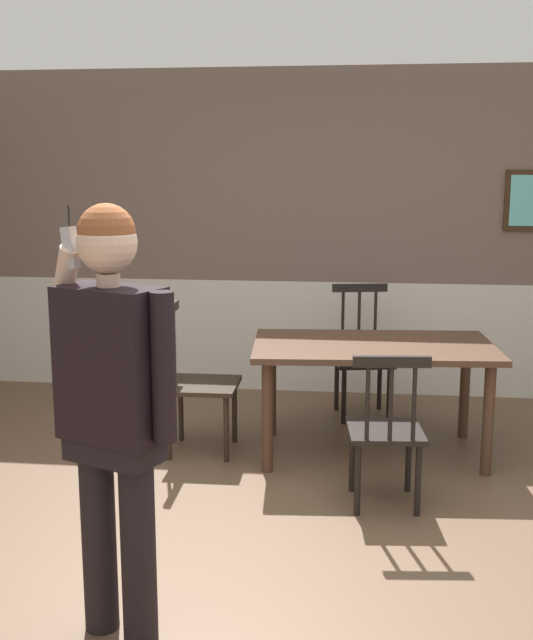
{
  "coord_description": "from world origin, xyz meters",
  "views": [
    {
      "loc": [
        0.28,
        -3.72,
        1.88
      ],
      "look_at": [
        -0.14,
        -0.21,
        1.2
      ],
      "focal_mm": 44.24,
      "sensor_mm": 36.0,
      "label": 1
    }
  ],
  "objects_px": {
    "dining_table": "(373,358)",
    "chair_at_table_head": "(386,430)",
    "chair_near_window": "(362,356)",
    "chair_by_doorway": "(196,381)",
    "person_figure": "(114,395)"
  },
  "relations": [
    {
      "from": "dining_table",
      "to": "person_figure",
      "type": "relative_size",
      "value": 0.93
    },
    {
      "from": "chair_near_window",
      "to": "chair_by_doorway",
      "type": "xyz_separation_m",
      "value": [
        -1.1,
        -0.93,
        0.01
      ]
    },
    {
      "from": "chair_by_doorway",
      "to": "chair_near_window",
      "type": "bearing_deg",
      "value": 129.09
    },
    {
      "from": "dining_table",
      "to": "chair_at_table_head",
      "type": "bearing_deg",
      "value": -85.58
    },
    {
      "from": "chair_by_doorway",
      "to": "chair_at_table_head",
      "type": "xyz_separation_m",
      "value": [
        1.23,
        -0.75,
        -0.04
      ]
    },
    {
      "from": "chair_near_window",
      "to": "chair_by_doorway",
      "type": "bearing_deg",
      "value": 29.37
    },
    {
      "from": "chair_at_table_head",
      "to": "chair_by_doorway",
      "type": "bearing_deg",
      "value": 143.05
    },
    {
      "from": "chair_near_window",
      "to": "person_figure",
      "type": "relative_size",
      "value": 0.57
    },
    {
      "from": "chair_near_window",
      "to": "chair_at_table_head",
      "type": "xyz_separation_m",
      "value": [
        0.13,
        -1.68,
        -0.03
      ]
    },
    {
      "from": "chair_by_doorway",
      "to": "person_figure",
      "type": "xyz_separation_m",
      "value": [
        0.13,
        -2.15,
        0.54
      ]
    },
    {
      "from": "chair_by_doorway",
      "to": "person_figure",
      "type": "height_order",
      "value": "person_figure"
    },
    {
      "from": "chair_near_window",
      "to": "chair_at_table_head",
      "type": "height_order",
      "value": "chair_near_window"
    },
    {
      "from": "chair_at_table_head",
      "to": "person_figure",
      "type": "bearing_deg",
      "value": -133.79
    },
    {
      "from": "person_figure",
      "to": "chair_near_window",
      "type": "bearing_deg",
      "value": -84.85
    },
    {
      "from": "chair_by_doorway",
      "to": "person_figure",
      "type": "bearing_deg",
      "value": 2.57
    }
  ]
}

